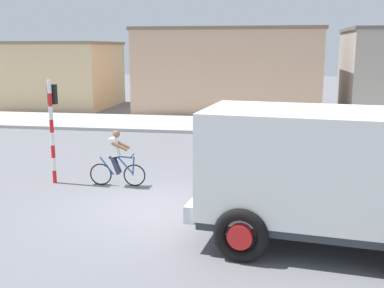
{
  "coord_description": "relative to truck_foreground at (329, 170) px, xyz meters",
  "views": [
    {
      "loc": [
        3.12,
        -11.71,
        4.15
      ],
      "look_at": [
        0.76,
        2.5,
        1.2
      ],
      "focal_mm": 44.2,
      "sensor_mm": 36.0,
      "label": 1
    }
  ],
  "objects": [
    {
      "name": "cyclist",
      "position": [
        -5.78,
        3.58,
        -0.8
      ],
      "size": [
        1.73,
        0.5,
        1.72
      ],
      "color": "black",
      "rests_on": "ground"
    },
    {
      "name": "truck_foreground",
      "position": [
        0.0,
        0.0,
        0.0
      ],
      "size": [
        5.68,
        3.32,
        2.9
      ],
      "color": "white",
      "rests_on": "ground"
    },
    {
      "name": "building_corner_left",
      "position": [
        -16.15,
        22.17,
        0.61
      ],
      "size": [
        7.69,
        6.95,
        4.55
      ],
      "color": "#D1B284",
      "rests_on": "ground"
    },
    {
      "name": "car_red_near",
      "position": [
        3.45,
        10.52,
        -0.85
      ],
      "size": [
        4.28,
        2.58,
        1.6
      ],
      "color": "#1E2328",
      "rests_on": "ground"
    },
    {
      "name": "ground_plane",
      "position": [
        -4.37,
        1.93,
        -1.67
      ],
      "size": [
        120.0,
        120.0,
        0.0
      ],
      "primitive_type": "plane",
      "color": "slate"
    },
    {
      "name": "traffic_light_pole",
      "position": [
        -7.82,
        3.63,
        0.4
      ],
      "size": [
        0.24,
        0.43,
        3.2
      ],
      "color": "red",
      "rests_on": "ground"
    },
    {
      "name": "building_mid_block",
      "position": [
        -4.0,
        20.84,
        1.02
      ],
      "size": [
        11.62,
        5.76,
        5.37
      ],
      "color": "tan",
      "rests_on": "ground"
    },
    {
      "name": "sidewalk_far",
      "position": [
        -4.37,
        15.16,
        -1.59
      ],
      "size": [
        80.0,
        5.0,
        0.16
      ],
      "primitive_type": "cube",
      "color": "#ADADA8",
      "rests_on": "ground"
    }
  ]
}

